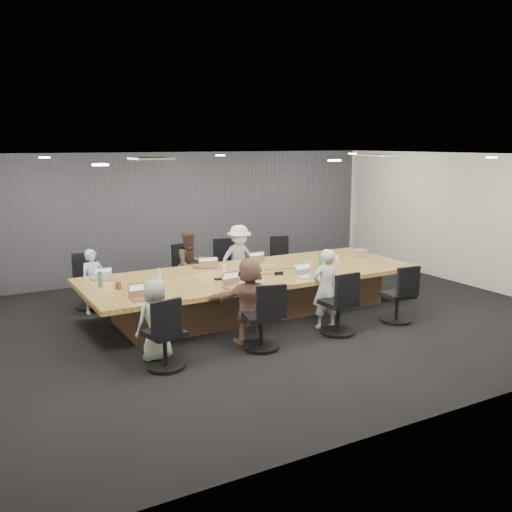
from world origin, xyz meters
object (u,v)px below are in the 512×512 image
chair_6 (338,308)px  person_2 (239,259)px  chair_7 (397,299)px  person_5 (250,300)px  person_1 (191,265)px  laptop_6 (307,277)px  laptop_2 (252,261)px  person_0 (93,281)px  chair_3 (286,264)px  chair_0 (89,287)px  canvas_bag (360,253)px  person_6 (326,289)px  stapler (279,273)px  laptop_1 (202,267)px  laptop_5 (233,287)px  snack_packet (349,261)px  chair_1 (184,275)px  mug_brown (119,285)px  person_4 (156,320)px  chair_5 (261,322)px  conference_table (253,290)px  bottle_clear (159,275)px  bottle_green_right (320,259)px  chair_2 (231,268)px  laptop_0 (100,279)px  laptop_4 (143,299)px  bottle_green_left (100,279)px  chair_4 (165,339)px

chair_6 → person_2: person_2 is taller
chair_7 → person_5: person_5 is taller
person_1 → laptop_6: bearing=-66.4°
laptop_2 → person_0: bearing=-8.0°
chair_3 → chair_7: 3.40m
chair_0 → person_5: 3.50m
person_5 → canvas_bag: person_5 is taller
person_6 → stapler: 0.99m
chair_3 → laptop_1: chair_3 is taller
chair_3 → person_5: 4.01m
laptop_5 → snack_packet: bearing=2.3°
chair_1 → laptop_5: 2.53m
mug_brown → person_4: bearing=-84.7°
person_6 → canvas_bag: (1.98, 1.54, 0.15)m
chair_5 → mug_brown: size_ratio=7.23×
conference_table → bottle_clear: (-1.72, 0.11, 0.45)m
chair_0 → person_0: size_ratio=0.69×
person_0 → person_6: (3.12, -2.70, 0.08)m
person_2 → canvas_bag: size_ratio=5.32×
person_1 → bottle_green_right: (1.96, -1.54, 0.20)m
bottle_clear → chair_2: bearing=36.6°
chair_1 → laptop_6: bearing=105.9°
bottle_green_right → canvas_bag: (1.27, 0.38, -0.07)m
person_1 → canvas_bag: bearing=-26.1°
snack_packet → laptop_1: bearing=161.4°
conference_table → laptop_0: (-2.52, 0.80, 0.35)m
laptop_0 → person_5: person_5 is taller
laptop_4 → bottle_green_left: size_ratio=1.22×
chair_2 → laptop_5: bearing=78.9°
chair_3 → laptop_5: bearing=57.5°
chair_5 → person_2: size_ratio=0.60×
chair_0 → laptop_6: size_ratio=2.42×
bottle_green_left → snack_packet: bottle_green_left is taller
chair_2 → chair_5: (-1.24, -3.40, -0.02)m
chair_6 → bottle_green_left: size_ratio=3.42×
laptop_4 → laptop_2: bearing=35.5°
chair_5 → bottle_green_left: bearing=145.8°
chair_5 → laptop_5: chair_5 is taller
canvas_bag → chair_1: bearing=155.0°
laptop_2 → chair_2: bearing=-87.4°
chair_5 → canvas_bag: canvas_bag is taller
laptop_1 → laptop_4: same height
chair_0 → canvas_bag: 5.34m
laptop_2 → mug_brown: size_ratio=2.78×
laptop_6 → chair_4: bearing=-172.0°
chair_1 → person_6: 3.30m
laptop_1 → canvas_bag: size_ratio=1.36×
stapler → conference_table: bearing=134.7°
chair_3 → bottle_green_right: 2.01m
chair_6 → laptop_5: 1.71m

